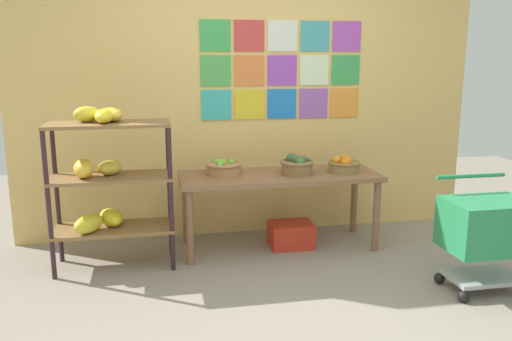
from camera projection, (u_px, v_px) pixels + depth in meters
ground at (299, 317)px, 3.38m from camera, size 9.45×9.45×0.00m
back_wall_with_art at (250, 76)px, 4.76m from camera, size 4.23×0.07×2.91m
banana_shelf_unit at (106, 176)px, 4.05m from camera, size 0.92×0.49×1.27m
display_table at (279, 182)px, 4.51m from camera, size 1.70×0.63×0.65m
fruit_basket_back_left at (224, 167)px, 4.46m from camera, size 0.31×0.31×0.13m
fruit_basket_left at (297, 165)px, 4.46m from camera, size 0.29×0.29×0.17m
fruit_basket_back_right at (344, 165)px, 4.55m from camera, size 0.28×0.28×0.14m
produce_crate_under_table at (291, 235)px, 4.61m from camera, size 0.37×0.28×0.21m
shopping_cart at (486, 229)px, 3.68m from camera, size 0.57×0.46×0.80m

